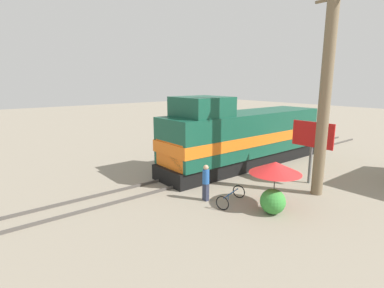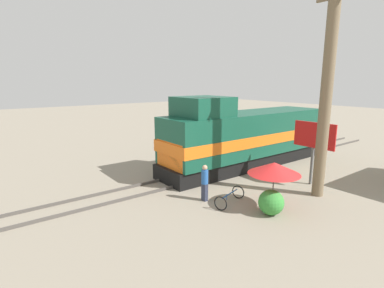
% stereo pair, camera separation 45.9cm
% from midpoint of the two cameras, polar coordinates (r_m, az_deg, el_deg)
% --- Properties ---
extents(ground_plane, '(120.00, 120.00, 0.00)m').
position_cam_midpoint_polar(ground_plane, '(19.22, 3.73, -5.83)').
color(ground_plane, gray).
extents(rail_near, '(0.08, 38.08, 0.15)m').
position_cam_midpoint_polar(rail_near, '(19.72, 2.37, -5.12)').
color(rail_near, '#4C4742').
rests_on(rail_near, ground_plane).
extents(rail_far, '(0.08, 38.08, 0.15)m').
position_cam_midpoint_polar(rail_far, '(18.69, 5.18, -6.13)').
color(rail_far, '#4C4742').
rests_on(rail_far, ground_plane).
extents(locomotive, '(3.17, 13.55, 4.93)m').
position_cam_midpoint_polar(locomotive, '(20.88, 10.39, 1.19)').
color(locomotive, black).
rests_on(locomotive, ground_plane).
extents(utility_pole, '(1.80, 0.57, 10.90)m').
position_cam_midpoint_polar(utility_pole, '(16.27, 25.03, 9.51)').
color(utility_pole, '#726047').
rests_on(utility_pole, ground_plane).
extents(vendor_umbrella, '(2.40, 2.40, 2.23)m').
position_cam_midpoint_polar(vendor_umbrella, '(14.22, 16.29, -4.45)').
color(vendor_umbrella, '#4C4C4C').
rests_on(vendor_umbrella, ground_plane).
extents(billboard_sign, '(2.48, 0.12, 3.60)m').
position_cam_midpoint_polar(billboard_sign, '(18.22, 22.89, 1.02)').
color(billboard_sign, '#595959').
rests_on(billboard_sign, ground_plane).
extents(shrub_cluster, '(1.14, 1.14, 1.14)m').
position_cam_midpoint_polar(shrub_cluster, '(14.05, 15.76, -10.64)').
color(shrub_cluster, '#388C38').
rests_on(shrub_cluster, ground_plane).
extents(person_bystander, '(0.34, 0.34, 1.84)m').
position_cam_midpoint_polar(person_bystander, '(14.88, 3.33, -7.10)').
color(person_bystander, '#2D3347').
rests_on(person_bystander, ground_plane).
extents(bicycle, '(1.19, 1.94, 0.68)m').
position_cam_midpoint_polar(bicycle, '(14.81, 8.10, -10.02)').
color(bicycle, black).
rests_on(bicycle, ground_plane).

